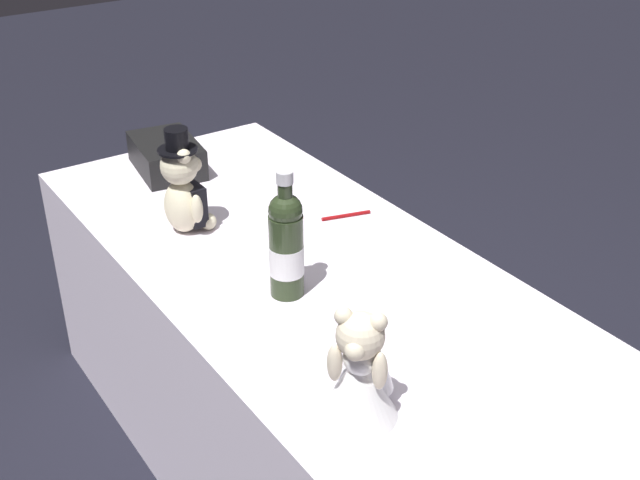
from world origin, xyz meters
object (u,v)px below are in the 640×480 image
at_px(champagne_bottle, 286,244).
at_px(signing_pen, 348,215).
at_px(teddy_bear_bride, 361,366).
at_px(teddy_bear_groom, 184,189).
at_px(gift_case_black, 167,156).

bearing_deg(champagne_bottle, signing_pen, 123.91).
bearing_deg(signing_pen, teddy_bear_bride, -34.33).
bearing_deg(teddy_bear_groom, champagne_bottle, 7.57).
distance_m(teddy_bear_groom, teddy_bear_bride, 0.86).
height_order(teddy_bear_groom, teddy_bear_bride, teddy_bear_groom).
distance_m(champagne_bottle, signing_pen, 0.44).
bearing_deg(teddy_bear_bride, gift_case_black, 172.07).
bearing_deg(champagne_bottle, teddy_bear_groom, -172.43).
relative_size(signing_pen, gift_case_black, 0.50).
distance_m(teddy_bear_groom, signing_pen, 0.47).
bearing_deg(champagne_bottle, gift_case_black, 175.23).
xyz_separation_m(champagne_bottle, gift_case_black, (-0.82, 0.07, -0.09)).
xyz_separation_m(champagne_bottle, signing_pen, (-0.24, 0.35, -0.13)).
distance_m(champagne_bottle, gift_case_black, 0.83).
height_order(champagne_bottle, gift_case_black, champagne_bottle).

